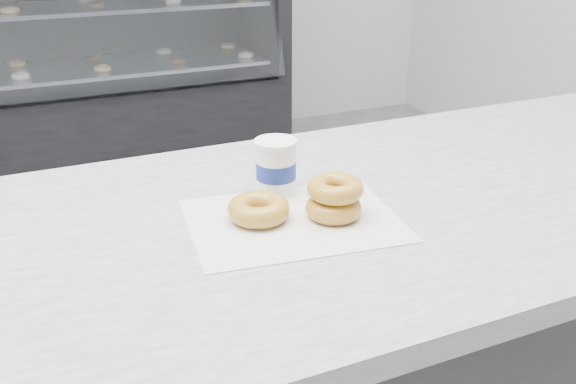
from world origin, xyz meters
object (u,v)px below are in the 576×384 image
object	(u,v)px
display_case	(62,86)
donut_stack	(334,198)
coffee_cup	(276,167)
donut_single	(259,209)

from	to	relation	value
display_case	donut_stack	xyz separation A→B (m)	(0.18, -2.76, 0.44)
coffee_cup	donut_single	bearing A→B (deg)	-133.97
coffee_cup	display_case	bearing A→B (deg)	86.88
donut_single	coffee_cup	world-z (taller)	coffee_cup
donut_single	donut_stack	world-z (taller)	donut_stack
donut_stack	coffee_cup	bearing A→B (deg)	111.04
display_case	donut_stack	bearing A→B (deg)	-86.17
display_case	coffee_cup	bearing A→B (deg)	-87.05
donut_single	coffee_cup	distance (m)	0.12
display_case	donut_stack	world-z (taller)	display_case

